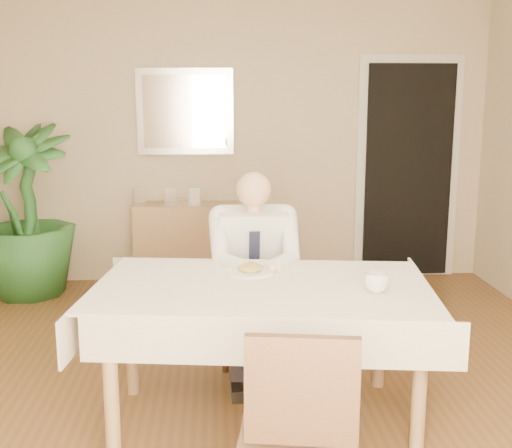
{
  "coord_description": "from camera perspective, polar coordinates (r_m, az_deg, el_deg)",
  "views": [
    {
      "loc": [
        -0.24,
        -3.35,
        1.7
      ],
      "look_at": [
        0.0,
        0.35,
        0.95
      ],
      "focal_mm": 45.0,
      "sensor_mm": 36.0,
      "label": 1
    }
  ],
  "objects": [
    {
      "name": "room",
      "position": [
        3.39,
        0.39,
        4.63
      ],
      "size": [
        5.0,
        5.02,
        2.6
      ],
      "color": "brown",
      "rests_on": "ground"
    },
    {
      "name": "window",
      "position": [
        0.95,
        11.19,
        -4.24
      ],
      "size": [
        1.34,
        0.04,
        1.44
      ],
      "color": "silver",
      "rests_on": "room"
    },
    {
      "name": "doorway",
      "position": [
        6.13,
        13.34,
        4.57
      ],
      "size": [
        0.96,
        0.07,
        2.1
      ],
      "color": "silver",
      "rests_on": "ground"
    },
    {
      "name": "mirror",
      "position": [
        5.83,
        -6.33,
        9.9
      ],
      "size": [
        0.86,
        0.04,
        0.76
      ],
      "color": "silver",
      "rests_on": "room"
    },
    {
      "name": "dining_table",
      "position": [
        3.3,
        0.54,
        -6.79
      ],
      "size": [
        1.84,
        1.23,
        0.75
      ],
      "rotation": [
        0.0,
        0.0,
        -0.12
      ],
      "color": "olive",
      "rests_on": "ground"
    },
    {
      "name": "chair_far",
      "position": [
        4.19,
        -0.36,
        -5.19
      ],
      "size": [
        0.47,
        0.47,
        0.89
      ],
      "rotation": [
        0.0,
        0.0,
        0.12
      ],
      "color": "#422918",
      "rests_on": "ground"
    },
    {
      "name": "chair_near",
      "position": [
        2.54,
        3.69,
        -17.08
      ],
      "size": [
        0.47,
        0.47,
        0.87
      ],
      "rotation": [
        0.0,
        0.0,
        -0.15
      ],
      "color": "#422918",
      "rests_on": "ground"
    },
    {
      "name": "seated_man",
      "position": [
        3.86,
        -0.11,
        -3.71
      ],
      "size": [
        0.48,
        0.72,
        1.24
      ],
      "color": "white",
      "rests_on": "ground"
    },
    {
      "name": "plate",
      "position": [
        3.48,
        -0.51,
        -4.26
      ],
      "size": [
        0.26,
        0.26,
        0.02
      ],
      "primitive_type": "cylinder",
      "color": "white",
      "rests_on": "dining_table"
    },
    {
      "name": "food",
      "position": [
        3.47,
        -0.51,
        -3.91
      ],
      "size": [
        0.14,
        0.14,
        0.06
      ],
      "primitive_type": "ellipsoid",
      "color": "olive",
      "rests_on": "dining_table"
    },
    {
      "name": "knife",
      "position": [
        3.42,
        0.22,
        -4.25
      ],
      "size": [
        0.01,
        0.13,
        0.01
      ],
      "primitive_type": "cylinder",
      "rotation": [
        1.57,
        0.0,
        0.0
      ],
      "color": "silver",
      "rests_on": "dining_table"
    },
    {
      "name": "fork",
      "position": [
        3.41,
        -1.13,
        -4.27
      ],
      "size": [
        0.01,
        0.13,
        0.01
      ],
      "primitive_type": "cylinder",
      "rotation": [
        1.57,
        0.0,
        0.0
      ],
      "color": "silver",
      "rests_on": "dining_table"
    },
    {
      "name": "coffee_mug",
      "position": [
        3.2,
        10.67,
        -5.14
      ],
      "size": [
        0.15,
        0.15,
        0.09
      ],
      "primitive_type": "imported",
      "rotation": [
        0.0,
        0.0,
        0.3
      ],
      "color": "white",
      "rests_on": "dining_table"
    },
    {
      "name": "sideboard",
      "position": [
        5.83,
        -6.14,
        -1.79
      ],
      "size": [
        0.94,
        0.34,
        0.74
      ],
      "primitive_type": "cube",
      "rotation": [
        0.0,
        0.0,
        -0.03
      ],
      "color": "olive",
      "rests_on": "ground"
    },
    {
      "name": "photo_frame_left",
      "position": [
        5.81,
        -10.29,
        2.48
      ],
      "size": [
        0.1,
        0.02,
        0.14
      ],
      "primitive_type": "cube",
      "color": "silver",
      "rests_on": "sideboard"
    },
    {
      "name": "photo_frame_center",
      "position": [
        5.8,
        -7.61,
        2.55
      ],
      "size": [
        0.1,
        0.02,
        0.14
      ],
      "primitive_type": "cube",
      "color": "silver",
      "rests_on": "sideboard"
    },
    {
      "name": "photo_frame_right",
      "position": [
        5.76,
        -5.5,
        2.53
      ],
      "size": [
        0.1,
        0.02,
        0.14
      ],
      "primitive_type": "cube",
      "color": "silver",
      "rests_on": "sideboard"
    },
    {
      "name": "potted_palm",
      "position": [
        5.77,
        -19.85,
        1.08
      ],
      "size": [
        1.03,
        1.03,
        1.46
      ],
      "primitive_type": "imported",
      "rotation": [
        0.0,
        0.0,
        -0.31
      ],
      "color": "#225522",
      "rests_on": "ground"
    }
  ]
}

